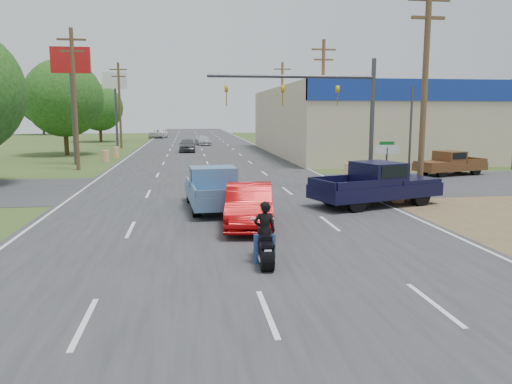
{
  "coord_description": "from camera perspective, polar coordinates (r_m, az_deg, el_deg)",
  "views": [
    {
      "loc": [
        -1.52,
        -9.53,
        4.03
      ],
      "look_at": [
        0.82,
        7.75,
        1.3
      ],
      "focal_mm": 35.0,
      "sensor_mm": 36.0,
      "label": 1
    }
  ],
  "objects": [
    {
      "name": "tree_1",
      "position": [
        52.93,
        -21.12,
        9.98
      ],
      "size": [
        7.56,
        7.56,
        9.36
      ],
      "color": "#422D19",
      "rests_on": "ground"
    },
    {
      "name": "tree_2",
      "position": [
        76.59,
        -17.46,
        9.18
      ],
      "size": [
        6.72,
        6.72,
        8.32
      ],
      "color": "#422D19",
      "rests_on": "ground"
    },
    {
      "name": "rider",
      "position": [
        13.48,
        0.99,
        -4.89
      ],
      "size": [
        0.62,
        0.42,
        1.64
      ],
      "primitive_type": "imported",
      "rotation": [
        0.0,
        0.0,
        3.09
      ],
      "color": "black",
      "rests_on": "ground"
    },
    {
      "name": "big_box_store",
      "position": [
        59.75,
        26.65,
        7.27
      ],
      "size": [
        50.0,
        28.1,
        6.6
      ],
      "color": "#B7A88C",
      "rests_on": "ground"
    },
    {
      "name": "navy_pickup",
      "position": [
        22.8,
        13.8,
        0.94
      ],
      "size": [
        6.25,
        3.96,
        1.94
      ],
      "rotation": [
        0.0,
        0.0,
        -1.25
      ],
      "color": "black",
      "rests_on": "ground"
    },
    {
      "name": "utility_pole_5",
      "position": [
        38.39,
        -20.03,
        10.29
      ],
      "size": [
        2.0,
        0.28,
        10.0
      ],
      "color": "#4C3823",
      "rests_on": "ground"
    },
    {
      "name": "blue_pickup",
      "position": [
        21.5,
        -4.92,
        0.52
      ],
      "size": [
        2.44,
        5.55,
        1.8
      ],
      "rotation": [
        0.0,
        0.0,
        0.07
      ],
      "color": "black",
      "rests_on": "ground"
    },
    {
      "name": "cross_road",
      "position": [
        27.86,
        -4.49,
        0.57
      ],
      "size": [
        120.0,
        10.0,
        0.02
      ],
      "primitive_type": "cube",
      "color": "#2D2D30",
      "rests_on": "ground"
    },
    {
      "name": "dirt_verge",
      "position": [
        23.55,
        24.58,
        -1.76
      ],
      "size": [
        8.0,
        18.0,
        0.01
      ],
      "primitive_type": "cube",
      "color": "brown",
      "rests_on": "ground"
    },
    {
      "name": "lane_sign",
      "position": [
        25.55,
        14.72,
        3.83
      ],
      "size": [
        1.2,
        0.08,
        2.52
      ],
      "color": "#3F3F44",
      "rests_on": "ground"
    },
    {
      "name": "barrel_0",
      "position": [
        23.8,
        15.97,
        0.02
      ],
      "size": [
        0.56,
        0.56,
        1.0
      ],
      "primitive_type": "cylinder",
      "color": "orange",
      "rests_on": "ground"
    },
    {
      "name": "barrel_3",
      "position": [
        48.13,
        -15.71,
        4.36
      ],
      "size": [
        0.56,
        0.56,
        1.0
      ],
      "primitive_type": "cylinder",
      "color": "orange",
      "rests_on": "ground"
    },
    {
      "name": "distant_car_silver",
      "position": [
        66.11,
        -6.07,
        5.88
      ],
      "size": [
        2.33,
        4.4,
        1.22
      ],
      "primitive_type": "imported",
      "rotation": [
        0.0,
        0.0,
        0.15
      ],
      "color": "silver",
      "rests_on": "ground"
    },
    {
      "name": "pole_sign_left_near",
      "position": [
        42.61,
        -20.36,
        12.58
      ],
      "size": [
        3.0,
        0.35,
        9.2
      ],
      "color": "#3F3F44",
      "rests_on": "ground"
    },
    {
      "name": "barrel_1",
      "position": [
        31.82,
        10.52,
        2.38
      ],
      "size": [
        0.56,
        0.56,
        1.0
      ],
      "primitive_type": "cylinder",
      "color": "orange",
      "rests_on": "ground"
    },
    {
      "name": "tree_6",
      "position": [
        108.37,
        -23.28,
        9.49
      ],
      "size": [
        8.82,
        8.82,
        10.92
      ],
      "color": "#422D19",
      "rests_on": "ground"
    },
    {
      "name": "distant_car_grey",
      "position": [
        54.29,
        -7.86,
        5.32
      ],
      "size": [
        1.77,
        4.27,
        1.45
      ],
      "primitive_type": "imported",
      "rotation": [
        0.0,
        0.0,
        -0.02
      ],
      "color": "#4F5054",
      "rests_on": "ground"
    },
    {
      "name": "motorcycle",
      "position": [
        13.5,
        1.01,
        -6.27
      ],
      "size": [
        0.68,
        2.21,
        1.12
      ],
      "rotation": [
        0.0,
        0.0,
        -0.05
      ],
      "color": "black",
      "rests_on": "ground"
    },
    {
      "name": "pole_sign_left_far",
      "position": [
        66.22,
        -15.8,
        11.28
      ],
      "size": [
        3.0,
        0.35,
        9.2
      ],
      "color": "#3F3F44",
      "rests_on": "ground"
    },
    {
      "name": "signal_mast",
      "position": [
        27.54,
        7.9,
        10.42
      ],
      "size": [
        9.12,
        0.4,
        7.0
      ],
      "color": "#3F3F44",
      "rests_on": "ground"
    },
    {
      "name": "street_name_sign",
      "position": [
        27.18,
        14.67,
        3.5
      ],
      "size": [
        0.8,
        0.08,
        2.61
      ],
      "color": "#3F3F44",
      "rests_on": "ground"
    },
    {
      "name": "tree_5",
      "position": [
        109.2,
        9.21,
        9.75
      ],
      "size": [
        7.98,
        7.98,
        9.88
      ],
      "color": "#422D19",
      "rests_on": "ground"
    },
    {
      "name": "brown_pickup",
      "position": [
        35.53,
        21.19,
        3.1
      ],
      "size": [
        5.17,
        3.11,
        1.61
      ],
      "rotation": [
        0.0,
        0.0,
        1.85
      ],
      "color": "black",
      "rests_on": "ground"
    },
    {
      "name": "utility_pole_1",
      "position": [
        25.11,
        18.72,
        11.37
      ],
      "size": [
        2.0,
        0.28,
        10.0
      ],
      "color": "#4C3823",
      "rests_on": "ground"
    },
    {
      "name": "utility_pole_6",
      "position": [
        62.06,
        -15.32,
        9.77
      ],
      "size": [
        2.0,
        0.28,
        10.0
      ],
      "color": "#4C3823",
      "rests_on": "ground"
    },
    {
      "name": "distant_car_white",
      "position": [
        87.17,
        -11.05,
        6.58
      ],
      "size": [
        3.39,
        5.8,
        1.52
      ],
      "primitive_type": "imported",
      "rotation": [
        0.0,
        0.0,
        2.97
      ],
      "color": "white",
      "rests_on": "ground"
    },
    {
      "name": "ground",
      "position": [
        10.46,
        1.3,
        -13.77
      ],
      "size": [
        200.0,
        200.0,
        0.0
      ],
      "primitive_type": "plane",
      "color": "#2C471C",
      "rests_on": "ground"
    },
    {
      "name": "red_convertible",
      "position": [
        17.96,
        -0.78,
        -1.57
      ],
      "size": [
        2.2,
        4.83,
        1.54
      ],
      "primitive_type": "imported",
      "rotation": [
        0.0,
        0.0,
        -0.13
      ],
      "color": "#A50708",
      "rests_on": "ground"
    },
    {
      "name": "barrel_2",
      "position": [
        44.23,
        -16.8,
        3.94
      ],
      "size": [
        0.56,
        0.56,
        1.0
      ],
      "primitive_type": "cylinder",
      "color": "orange",
      "rests_on": "ground"
    },
    {
      "name": "utility_pole_3",
      "position": [
        59.57,
        3.01,
        10.12
      ],
      "size": [
        2.0,
        0.28,
        10.0
      ],
      "color": "#4C3823",
      "rests_on": "ground"
    },
    {
      "name": "main_road",
      "position": [
        49.72,
        -5.94,
        4.21
      ],
      "size": [
        15.0,
        180.0,
        0.02
      ],
      "primitive_type": "cube",
      "color": "#2D2D30",
      "rests_on": "ground"
    },
    {
      "name": "utility_pole_2",
      "position": [
        42.02,
        7.63,
        10.57
      ],
      "size": [
        2.0,
        0.28,
        10.0
      ],
      "color": "#4C3823",
      "rests_on": "ground"
    }
  ]
}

